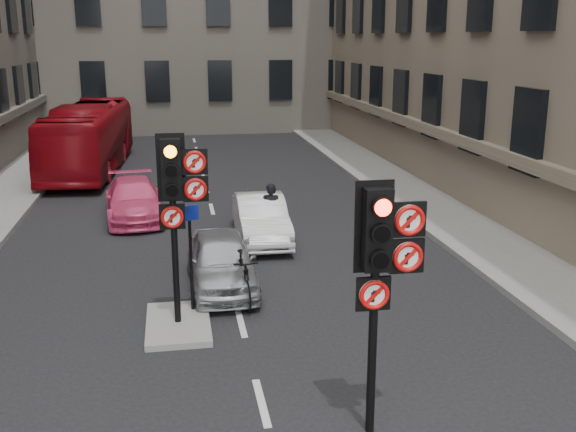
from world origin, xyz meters
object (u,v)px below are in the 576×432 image
object	(u,v)px
car_white	(261,219)
car_pink	(134,199)
bus_red	(89,138)
motorcyclist	(271,212)
signal_far	(177,189)
car_silver	(221,261)
signal_near	(382,256)
info_sign	(190,243)
motorcycle	(243,279)

from	to	relation	value
car_white	car_pink	xyz separation A→B (m)	(-3.50, 2.93, -0.02)
bus_red	motorcyclist	size ratio (longest dim) A/B	6.17
signal_far	car_silver	xyz separation A→B (m)	(0.90, 2.01, -2.09)
car_white	motorcyclist	size ratio (longest dim) A/B	2.32
signal_far	motorcyclist	distance (m)	6.15
motorcyclist	car_silver	bearing A→B (deg)	79.25
car_white	car_pink	world-z (taller)	car_white
car_silver	bus_red	distance (m)	14.91
signal_near	signal_far	bearing A→B (deg)	123.02
signal_far	car_silver	world-z (taller)	signal_far
signal_near	car_white	xyz separation A→B (m)	(-0.37, 9.36, -1.98)
signal_near	info_sign	world-z (taller)	signal_near
car_pink	motorcycle	xyz separation A→B (m)	(2.55, -7.29, -0.06)
signal_near	signal_far	size ratio (longest dim) A/B	1.00
car_white	motorcycle	size ratio (longest dim) A/B	2.09
signal_far	info_sign	size ratio (longest dim) A/B	1.67
signal_far	info_sign	xyz separation A→B (m)	(0.21, 0.54, -1.20)
car_pink	signal_far	bearing A→B (deg)	-86.74
motorcycle	motorcyclist	size ratio (longest dim) A/B	1.11
signal_far	car_pink	distance (m)	8.65
signal_near	motorcyclist	xyz separation A→B (m)	(-0.11, 9.29, -1.79)
motorcycle	signal_near	bearing A→B (deg)	-78.54
motorcycle	car_pink	bearing A→B (deg)	105.91
car_pink	motorcyclist	world-z (taller)	motorcyclist
signal_near	car_white	world-z (taller)	signal_near
car_silver	car_pink	distance (m)	6.65
signal_far	car_pink	size ratio (longest dim) A/B	0.89
car_silver	car_white	xyz separation A→B (m)	(1.33, 3.36, -0.00)
signal_far	signal_near	bearing A→B (deg)	-56.98
bus_red	signal_near	bearing A→B (deg)	-69.88
signal_near	car_pink	bearing A→B (deg)	107.47
car_silver	motorcyclist	world-z (taller)	motorcyclist
car_silver	car_white	bearing A→B (deg)	67.76
car_silver	motorcycle	world-z (taller)	car_silver
car_pink	motorcyclist	bearing A→B (deg)	-44.11
car_silver	motorcycle	distance (m)	1.07
car_pink	motorcyclist	size ratio (longest dim) A/B	2.53
car_silver	motorcycle	bearing A→B (deg)	-70.16
signal_far	car_white	distance (m)	6.18
car_pink	motorcycle	size ratio (longest dim) A/B	2.29
signal_near	info_sign	distance (m)	5.24
signal_near	info_sign	size ratio (longest dim) A/B	1.67
car_silver	car_pink	size ratio (longest dim) A/B	0.88
signal_near	car_silver	distance (m)	6.55
signal_near	motorcyclist	distance (m)	9.46
car_white	info_sign	xyz separation A→B (m)	(-2.02, -4.83, 0.89)
signal_far	car_silver	distance (m)	3.04
bus_red	motorcyclist	world-z (taller)	bus_red
bus_red	motorcyclist	xyz separation A→B (m)	(5.87, -10.98, -0.57)
bus_red	info_sign	world-z (taller)	bus_red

